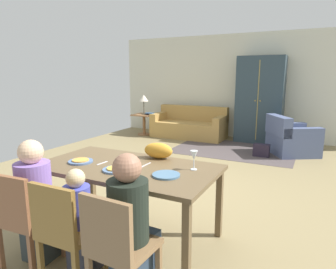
{
  "coord_description": "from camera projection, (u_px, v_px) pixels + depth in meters",
  "views": [
    {
      "loc": [
        1.9,
        -3.93,
        1.64
      ],
      "look_at": [
        0.1,
        -0.37,
        0.85
      ],
      "focal_mm": 31.94,
      "sensor_mm": 36.0,
      "label": 1
    }
  ],
  "objects": [
    {
      "name": "side_table",
      "position": [
        144.0,
        121.0,
        8.36
      ],
      "size": [
        0.56,
        0.56,
        0.58
      ],
      "color": "#8D5F3B",
      "rests_on": "ground_plane"
    },
    {
      "name": "wine_glass",
      "position": [
        194.0,
        156.0,
        2.82
      ],
      "size": [
        0.07,
        0.07,
        0.19
      ],
      "color": "silver",
      "rests_on": "dining_table"
    },
    {
      "name": "ground_plane",
      "position": [
        190.0,
        172.0,
        5.21
      ],
      "size": [
        6.9,
        6.58,
        0.02
      ],
      "primitive_type": "cube",
      "color": "#887750"
    },
    {
      "name": "cat",
      "position": [
        158.0,
        151.0,
        3.22
      ],
      "size": [
        0.34,
        0.19,
        0.17
      ],
      "primitive_type": "ellipsoid",
      "rotation": [
        0.0,
        0.0,
        0.11
      ],
      "color": "gold",
      "rests_on": "dining_table"
    },
    {
      "name": "dining_chair_woman",
      "position": [
        117.0,
        244.0,
        2.07
      ],
      "size": [
        0.44,
        0.44,
        0.87
      ],
      "color": "olive",
      "rests_on": "ground_plane"
    },
    {
      "name": "knife",
      "position": [
        146.0,
        165.0,
        2.99
      ],
      "size": [
        0.02,
        0.17,
        0.01
      ],
      "primitive_type": "cube",
      "rotation": [
        0.0,
        0.0,
        -0.03
      ],
      "color": "silver",
      "rests_on": "dining_table"
    },
    {
      "name": "area_rug",
      "position": [
        234.0,
        150.0,
        6.7
      ],
      "size": [
        2.6,
        1.8,
        0.01
      ],
      "primitive_type": "cube",
      "color": "#4D4343",
      "rests_on": "ground_plane"
    },
    {
      "name": "couch",
      "position": [
        189.0,
        126.0,
        8.04
      ],
      "size": [
        1.94,
        0.86,
        0.82
      ],
      "color": "#B28A47",
      "rests_on": "ground_plane"
    },
    {
      "name": "person_woman",
      "position": [
        132.0,
        230.0,
        2.22
      ],
      "size": [
        0.3,
        0.41,
        1.11
      ],
      "color": "#29394C",
      "rests_on": "ground_plane"
    },
    {
      "name": "person_man",
      "position": [
        39.0,
        205.0,
        2.65
      ],
      "size": [
        0.3,
        0.41,
        1.11
      ],
      "color": "#343E40",
      "rests_on": "ground_plane"
    },
    {
      "name": "book_upper",
      "position": [
        150.0,
        113.0,
        8.16
      ],
      "size": [
        0.22,
        0.16,
        0.03
      ],
      "primitive_type": "cube",
      "color": "#2E4F75",
      "rests_on": "book_lower"
    },
    {
      "name": "armchair",
      "position": [
        291.0,
        139.0,
        6.28
      ],
      "size": [
        1.18,
        1.18,
        0.82
      ],
      "color": "#4C597E",
      "rests_on": "ground_plane"
    },
    {
      "name": "plate_near_woman",
      "position": [
        166.0,
        175.0,
        2.66
      ],
      "size": [
        0.25,
        0.25,
        0.02
      ],
      "primitive_type": "cylinder",
      "color": "teal",
      "rests_on": "dining_table"
    },
    {
      "name": "table_lamp",
      "position": [
        144.0,
        99.0,
        8.23
      ],
      "size": [
        0.26,
        0.26,
        0.54
      ],
      "color": "brown",
      "rests_on": "side_table"
    },
    {
      "name": "book_lower",
      "position": [
        151.0,
        114.0,
        8.26
      ],
      "size": [
        0.22,
        0.16,
        0.03
      ],
      "primitive_type": "cube",
      "color": "maroon",
      "rests_on": "side_table"
    },
    {
      "name": "dining_chair_man",
      "position": [
        22.0,
        215.0,
        2.5
      ],
      "size": [
        0.45,
        0.45,
        0.87
      ],
      "color": "brown",
      "rests_on": "ground_plane"
    },
    {
      "name": "fork",
      "position": [
        102.0,
        163.0,
        3.04
      ],
      "size": [
        0.03,
        0.15,
        0.01
      ],
      "primitive_type": "cube",
      "rotation": [
        0.0,
        0.0,
        -0.08
      ],
      "color": "silver",
      "rests_on": "dining_table"
    },
    {
      "name": "pizza_near_man",
      "position": [
        81.0,
        160.0,
        3.08
      ],
      "size": [
        0.17,
        0.17,
        0.01
      ],
      "primitive_type": "cylinder",
      "color": "gold",
      "rests_on": "plate_near_man"
    },
    {
      "name": "handbag",
      "position": [
        261.0,
        150.0,
        6.13
      ],
      "size": [
        0.32,
        0.16,
        0.26
      ],
      "primitive_type": "cube",
      "color": "#231C2B",
      "rests_on": "ground_plane"
    },
    {
      "name": "plate_near_man",
      "position": [
        81.0,
        161.0,
        3.08
      ],
      "size": [
        0.25,
        0.25,
        0.02
      ],
      "primitive_type": "cylinder",
      "color": "#516F9E",
      "rests_on": "dining_table"
    },
    {
      "name": "plate_near_child",
      "position": [
        116.0,
        170.0,
        2.81
      ],
      "size": [
        0.25,
        0.25,
        0.02
      ],
      "primitive_type": "cylinder",
      "color": "#5876A0",
      "rests_on": "dining_table"
    },
    {
      "name": "armoire",
      "position": [
        260.0,
        100.0,
        7.32
      ],
      "size": [
        1.1,
        0.59,
        2.1
      ],
      "color": "#2C3D47",
      "rests_on": "ground_plane"
    },
    {
      "name": "person_child",
      "position": [
        81.0,
        226.0,
        2.45
      ],
      "size": [
        0.22,
        0.29,
        0.92
      ],
      "color": "#363742",
      "rests_on": "ground_plane"
    },
    {
      "name": "dining_chair_child",
      "position": [
        65.0,
        228.0,
        2.29
      ],
      "size": [
        0.43,
        0.43,
        0.87
      ],
      "color": "olive",
      "rests_on": "ground_plane"
    },
    {
      "name": "pizza_near_child",
      "position": [
        116.0,
        168.0,
        2.81
      ],
      "size": [
        0.17,
        0.17,
        0.01
      ],
      "primitive_type": "cylinder",
      "color": "gold",
      "rests_on": "plate_near_child"
    },
    {
      "name": "dining_table",
      "position": [
        127.0,
        172.0,
        2.98
      ],
      "size": [
        1.79,
        0.96,
        0.76
      ],
      "color": "brown",
      "rests_on": "ground_plane"
    },
    {
      "name": "back_wall",
      "position": [
        240.0,
        87.0,
        7.87
      ],
      "size": [
        6.9,
        0.1,
        2.7
      ],
      "primitive_type": "cube",
      "color": "beige",
      "rests_on": "ground_plane"
    }
  ]
}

